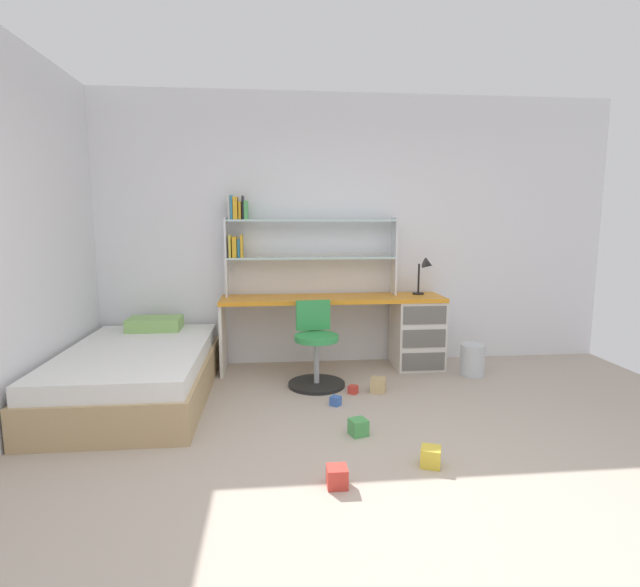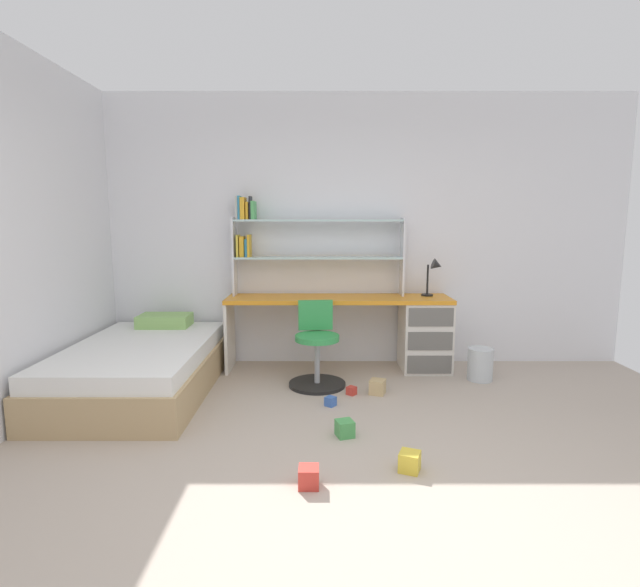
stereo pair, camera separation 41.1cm
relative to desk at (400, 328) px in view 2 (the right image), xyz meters
The scene contains 14 objects.
ground_plane 2.54m from the desk, 102.56° to the right, with size 5.84×6.43×0.02m, color #B2A393.
room_shell 2.35m from the desk, 148.21° to the right, with size 5.84×6.43×2.77m.
desk is the anchor object (origin of this frame).
bookshelf_hutch 1.37m from the desk, behind, with size 1.72×0.22×1.00m.
desk_lamp 0.67m from the desk, ahead, with size 0.20×0.17×0.38m.
swivel_chair 0.96m from the desk, 149.57° to the right, with size 0.52×0.52×0.77m.
bed_platform 2.46m from the desk, 163.90° to the right, with size 1.17×1.90×0.56m.
waste_bin 0.85m from the desk, 25.75° to the right, with size 0.24×0.24×0.31m, color silver.
toy_block_blue_0 1.29m from the desk, 125.19° to the right, with size 0.08×0.08×0.08m, color #3860B7.
toy_block_natural_1 0.86m from the desk, 111.95° to the right, with size 0.13×0.13×0.13m, color tan.
toy_block_green_2 1.73m from the desk, 111.53° to the right, with size 0.11×0.11×0.11m, color #479E51.
toy_block_yellow_3 2.09m from the desk, 97.04° to the right, with size 0.12×0.12×0.12m, color gold.
toy_block_red_4 0.99m from the desk, 124.94° to the right, with size 0.07×0.07×0.07m, color red.
toy_block_red_5 2.41m from the desk, 111.10° to the right, with size 0.12×0.12×0.12m, color red.
Camera 2 is at (-0.25, -2.35, 1.50)m, focal length 27.27 mm.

